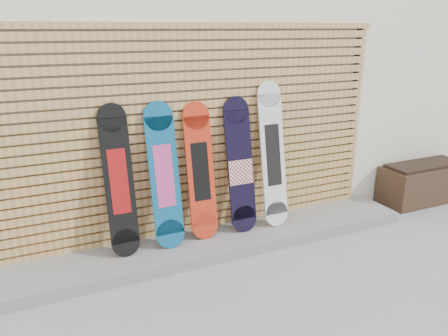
% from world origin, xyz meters
% --- Properties ---
extents(ground, '(80.00, 80.00, 0.00)m').
position_xyz_m(ground, '(0.00, 0.00, 0.00)').
color(ground, gray).
rests_on(ground, ground).
extents(building, '(12.00, 5.00, 3.60)m').
position_xyz_m(building, '(0.50, 3.50, 1.80)').
color(building, silver).
rests_on(building, ground).
extents(concrete_step, '(4.60, 0.70, 0.12)m').
position_xyz_m(concrete_step, '(-0.15, 0.68, 0.06)').
color(concrete_step, slate).
rests_on(concrete_step, ground).
extents(slat_wall, '(4.26, 0.08, 2.29)m').
position_xyz_m(slat_wall, '(-0.15, 0.97, 1.21)').
color(slat_wall, tan).
rests_on(slat_wall, ground).
extents(planter_box, '(1.18, 0.49, 0.53)m').
position_xyz_m(planter_box, '(2.96, 0.73, 0.26)').
color(planter_box, '#322216').
rests_on(planter_box, ground).
extents(snowboard_0, '(0.28, 0.31, 1.46)m').
position_xyz_m(snowboard_0, '(-1.05, 0.79, 0.85)').
color(snowboard_0, black).
rests_on(snowboard_0, concrete_step).
extents(snowboard_1, '(0.30, 0.33, 1.45)m').
position_xyz_m(snowboard_1, '(-0.61, 0.78, 0.84)').
color(snowboard_1, '#0D5480').
rests_on(snowboard_1, concrete_step).
extents(snowboard_2, '(0.29, 0.28, 1.42)m').
position_xyz_m(snowboard_2, '(-0.21, 0.80, 0.83)').
color(snowboard_2, red).
rests_on(snowboard_2, concrete_step).
extents(snowboard_3, '(0.29, 0.31, 1.44)m').
position_xyz_m(snowboard_3, '(0.24, 0.79, 0.83)').
color(snowboard_3, black).
rests_on(snowboard_3, concrete_step).
extents(snowboard_4, '(0.28, 0.33, 1.58)m').
position_xyz_m(snowboard_4, '(0.63, 0.78, 0.91)').
color(snowboard_4, silver).
rests_on(snowboard_4, concrete_step).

